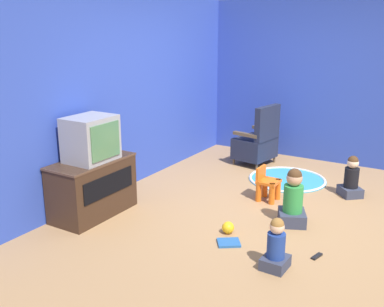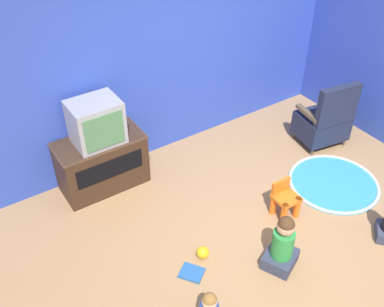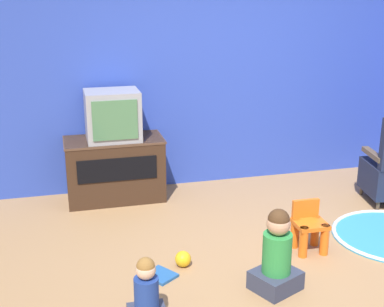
% 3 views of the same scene
% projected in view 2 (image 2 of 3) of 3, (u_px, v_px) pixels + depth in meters
% --- Properties ---
extents(ground_plane, '(30.00, 30.00, 0.00)m').
position_uv_depth(ground_plane, '(281.00, 230.00, 4.96)').
color(ground_plane, '#9E754C').
extents(wall_back, '(5.42, 0.12, 2.59)m').
position_uv_depth(wall_back, '(157.00, 58.00, 5.43)').
color(wall_back, '#2D47B2').
rests_on(wall_back, ground_plane).
extents(tv_cabinet, '(1.03, 0.52, 0.67)m').
position_uv_depth(tv_cabinet, '(102.00, 162.00, 5.35)').
color(tv_cabinet, '#382316').
rests_on(tv_cabinet, ground_plane).
extents(television, '(0.55, 0.45, 0.51)m').
position_uv_depth(television, '(96.00, 122.00, 4.98)').
color(television, '#939399').
rests_on(television, tv_cabinet).
extents(black_armchair, '(0.70, 0.62, 0.97)m').
position_uv_depth(black_armchair, '(325.00, 121.00, 6.02)').
color(black_armchair, brown).
rests_on(black_armchair, ground_plane).
extents(yellow_kid_chair, '(0.28, 0.26, 0.43)m').
position_uv_depth(yellow_kid_chair, '(285.00, 201.00, 5.04)').
color(yellow_kid_chair, orange).
rests_on(yellow_kid_chair, ground_plane).
extents(play_mat, '(1.11, 1.11, 0.04)m').
position_uv_depth(play_mat, '(334.00, 183.00, 5.57)').
color(play_mat, teal).
rests_on(play_mat, ground_plane).
extents(child_watching_right, '(0.43, 0.41, 0.66)m').
position_uv_depth(child_watching_right, '(282.00, 245.00, 4.42)').
color(child_watching_right, '#33384C').
rests_on(child_watching_right, ground_plane).
extents(toy_ball, '(0.13, 0.13, 0.13)m').
position_uv_depth(toy_ball, '(203.00, 252.00, 4.62)').
color(toy_ball, yellow).
rests_on(toy_ball, ground_plane).
extents(book, '(0.29, 0.30, 0.02)m').
position_uv_depth(book, '(192.00, 273.00, 4.48)').
color(book, '#235699').
rests_on(book, ground_plane).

